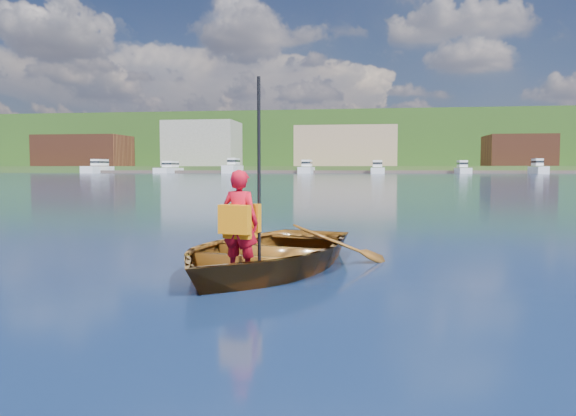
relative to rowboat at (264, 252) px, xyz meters
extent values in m
plane|color=#122C3D|center=(-0.59, 0.38, -0.21)|extent=(600.00, 600.00, 0.00)
imported|color=#6F310F|center=(0.00, 0.00, 0.00)|extent=(3.32, 4.03, 0.73)
imported|color=red|center=(-0.09, -0.91, 0.44)|extent=(0.46, 0.36, 1.11)
cube|color=orange|center=(-0.12, -1.02, 0.49)|extent=(0.35, 0.18, 0.30)
cube|color=orange|center=(-0.06, -0.79, 0.49)|extent=(0.35, 0.16, 0.30)
cube|color=orange|center=(-0.09, -0.91, 0.31)|extent=(0.35, 0.29, 0.05)
cylinder|color=black|center=(0.10, -0.80, 0.93)|extent=(0.04, 0.04, 2.08)
cube|color=#405C23|center=(-0.59, 190.38, 0.79)|extent=(400.00, 80.00, 2.00)
cube|color=#314E1D|center=(-0.59, 240.38, 10.79)|extent=(400.00, 100.00, 22.00)
cube|color=brown|center=(3.31, 148.38, 0.19)|extent=(159.91, 14.73, 0.80)
cube|color=brown|center=(-90.59, 165.38, 6.79)|extent=(28.00, 16.00, 10.00)
cube|color=gray|center=(-50.59, 165.38, 8.79)|extent=(22.00, 16.00, 14.00)
cube|color=tan|center=(-5.59, 165.38, 7.79)|extent=(30.00, 16.00, 12.00)
cube|color=brown|center=(44.41, 165.38, 6.29)|extent=(18.00, 16.00, 9.00)
cube|color=white|center=(-74.77, 143.38, 0.65)|extent=(3.72, 13.27, 2.15)
cube|color=white|center=(-74.77, 144.71, 2.83)|extent=(2.60, 5.97, 1.80)
cube|color=black|center=(-74.77, 144.71, 2.93)|extent=(2.68, 6.24, 0.50)
cube|color=white|center=(-53.77, 143.38, 0.44)|extent=(3.89, 13.91, 1.63)
cube|color=white|center=(-53.77, 144.77, 2.32)|extent=(2.73, 6.26, 1.80)
cube|color=black|center=(-53.77, 144.77, 2.42)|extent=(2.80, 6.54, 0.50)
cube|color=white|center=(-35.54, 143.38, 0.74)|extent=(3.33, 11.89, 2.39)
cube|color=white|center=(-35.54, 144.57, 3.08)|extent=(2.33, 5.35, 1.80)
cube|color=black|center=(-35.54, 144.57, 3.18)|extent=(2.40, 5.59, 0.50)
cube|color=white|center=(-15.24, 143.38, 0.53)|extent=(3.39, 12.10, 1.87)
cube|color=white|center=(-15.24, 144.59, 2.56)|extent=(2.37, 5.44, 1.80)
cube|color=black|center=(-15.24, 144.59, 2.66)|extent=(2.44, 5.68, 0.50)
cube|color=white|center=(3.58, 143.38, 0.47)|extent=(3.46, 12.36, 1.70)
cube|color=white|center=(3.58, 144.62, 2.39)|extent=(2.42, 5.56, 1.80)
cube|color=black|center=(3.58, 144.62, 2.49)|extent=(2.49, 5.81, 0.50)
cube|color=white|center=(25.38, 143.38, 0.44)|extent=(2.95, 10.53, 1.62)
cube|color=white|center=(25.38, 144.43, 2.31)|extent=(2.06, 4.74, 1.80)
cube|color=black|center=(25.38, 144.43, 2.41)|extent=(2.12, 4.95, 0.50)
cube|color=white|center=(43.90, 143.38, 0.59)|extent=(2.66, 9.49, 2.02)
cube|color=white|center=(43.90, 144.33, 2.71)|extent=(1.86, 4.27, 1.80)
cube|color=black|center=(43.90, 144.33, 2.81)|extent=(1.91, 4.46, 0.50)
cylinder|color=#382314|center=(86.53, 257.70, 17.05)|extent=(0.80, 0.80, 3.60)
sphere|color=#285219|center=(86.53, 257.70, 21.86)|extent=(6.72, 6.72, 6.72)
cylinder|color=#382314|center=(58.14, 210.08, 6.98)|extent=(0.80, 0.80, 2.51)
sphere|color=#285219|center=(58.14, 210.08, 10.33)|extent=(4.69, 4.69, 4.69)
cylinder|color=#382314|center=(-124.87, 275.70, 20.41)|extent=(0.80, 0.80, 3.12)
sphere|color=#285219|center=(-124.87, 275.70, 24.57)|extent=(5.82, 5.82, 5.82)
cylinder|color=#382314|center=(3.34, 277.26, 20.82)|extent=(0.80, 0.80, 3.32)
sphere|color=#285219|center=(3.34, 277.26, 25.25)|extent=(6.20, 6.20, 6.20)
cylinder|color=#382314|center=(87.65, 279.60, 21.04)|extent=(0.80, 0.80, 2.82)
sphere|color=#285219|center=(87.65, 279.60, 24.80)|extent=(5.26, 5.26, 5.26)
cylinder|color=#382314|center=(-51.81, 269.32, 18.87)|extent=(0.80, 0.80, 2.58)
sphere|color=#285219|center=(-51.81, 269.32, 22.31)|extent=(4.82, 4.82, 4.82)
cylinder|color=#382314|center=(-150.50, 209.10, 7.09)|extent=(0.80, 0.80, 3.12)
sphere|color=#285219|center=(-150.50, 209.10, 11.26)|extent=(5.83, 5.83, 5.83)
cylinder|color=#382314|center=(59.04, 271.22, 19.82)|extent=(0.80, 0.80, 3.73)
sphere|color=#285219|center=(59.04, 271.22, 24.79)|extent=(6.96, 6.96, 6.96)
cylinder|color=#382314|center=(-101.01, 235.84, 12.52)|extent=(0.80, 0.80, 3.29)
sphere|color=#285219|center=(-101.01, 235.84, 16.90)|extent=(6.13, 6.13, 6.13)
cylinder|color=#382314|center=(-134.41, 226.25, 11.01)|extent=(0.80, 0.80, 4.10)
sphere|color=#285219|center=(-134.41, 226.25, 16.47)|extent=(7.65, 7.65, 7.65)
camera|label=1|loc=(1.24, -6.62, 1.01)|focal=35.00mm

